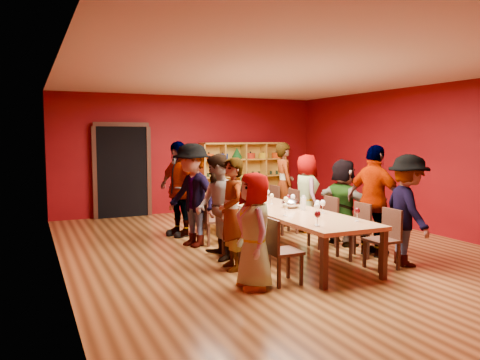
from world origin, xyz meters
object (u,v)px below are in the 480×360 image
(chair_person_left_1, at_px, (249,235))
(person_left_4, at_px, (179,189))
(shelving_unit, at_px, (243,173))
(chair_person_right_2, at_px, (326,219))
(chair_person_left_3, at_px, (210,217))
(chair_person_right_0, at_px, (386,235))
(tasting_table, at_px, (275,209))
(person_left_1, at_px, (232,214))
(chair_person_left_2, at_px, (232,227))
(person_left_3, at_px, (192,195))
(person_right_0, at_px, (408,210))
(chair_person_left_0, at_px, (279,247))
(person_left_0, at_px, (254,231))
(spittoon_bowl, at_px, (291,203))
(chair_person_right_4, at_px, (270,204))
(person_right_1, at_px, (375,201))
(chair_person_left_4, at_px, (193,210))
(person_right_3, at_px, (306,193))
(person_left_2, at_px, (217,207))
(chair_person_right_1, at_px, (357,228))
(person_right_2, at_px, (343,202))
(person_right_4, at_px, (284,184))
(chair_person_right_3, at_px, (289,209))
(wine_bottle, at_px, (241,187))

(chair_person_left_1, distance_m, person_left_4, 2.65)
(shelving_unit, bearing_deg, chair_person_right_2, -96.12)
(shelving_unit, relative_size, person_left_4, 1.28)
(chair_person_left_3, xyz_separation_m, chair_person_right_0, (1.82, -2.56, 0.00))
(tasting_table, distance_m, person_left_1, 1.46)
(chair_person_left_2, height_order, person_left_4, person_left_4)
(person_left_3, xyz_separation_m, person_right_0, (2.56, -2.56, -0.07))
(chair_person_left_0, xyz_separation_m, person_left_0, (-0.36, 0.00, 0.26))
(tasting_table, relative_size, spittoon_bowl, 14.03)
(person_left_4, relative_size, chair_person_right_4, 2.11)
(tasting_table, relative_size, chair_person_left_1, 5.06)
(person_right_1, bearing_deg, chair_person_left_4, 25.02)
(chair_person_right_0, distance_m, person_right_3, 2.86)
(person_left_2, distance_m, person_left_4, 1.97)
(person_left_4, height_order, chair_person_right_1, person_left_4)
(chair_person_left_1, relative_size, person_right_2, 0.57)
(chair_person_left_0, distance_m, chair_person_left_1, 0.90)
(person_left_4, relative_size, chair_person_right_2, 2.11)
(chair_person_left_1, relative_size, person_right_4, 0.49)
(chair_person_left_2, distance_m, person_right_1, 2.38)
(tasting_table, height_order, person_left_3, person_left_3)
(person_left_0, height_order, person_left_1, person_left_1)
(person_left_0, bearing_deg, person_right_3, 144.59)
(chair_person_right_0, xyz_separation_m, chair_person_right_3, (0.00, 2.81, 0.00))
(chair_person_left_4, distance_m, person_right_4, 2.20)
(person_right_1, bearing_deg, person_right_0, 172.35)
(chair_person_right_3, height_order, person_right_4, person_right_4)
(chair_person_left_0, height_order, wine_bottle, wine_bottle)
(chair_person_left_1, height_order, person_left_3, person_left_3)
(person_left_2, bearing_deg, spittoon_bowl, 92.78)
(chair_person_right_0, bearing_deg, person_left_3, 130.11)
(spittoon_bowl, bearing_deg, chair_person_left_4, 118.32)
(tasting_table, distance_m, wine_bottle, 2.00)
(chair_person_right_0, relative_size, chair_person_right_1, 1.00)
(person_right_3, bearing_deg, person_left_0, 148.34)
(chair_person_left_1, distance_m, person_left_3, 1.73)
(chair_person_left_4, bearing_deg, person_right_2, -42.20)
(chair_person_right_4, bearing_deg, person_right_3, -63.03)
(shelving_unit, xyz_separation_m, chair_person_left_4, (-2.31, -2.56, -0.49))
(chair_person_left_3, relative_size, spittoon_bowl, 2.78)
(person_right_3, bearing_deg, chair_person_left_3, 107.67)
(person_right_1, bearing_deg, chair_person_left_3, 36.59)
(chair_person_left_0, bearing_deg, person_right_1, 16.82)
(person_left_1, xyz_separation_m, chair_person_right_0, (2.11, -0.91, -0.33))
(person_right_3, height_order, person_right_4, person_right_4)
(person_left_2, height_order, chair_person_left_3, person_left_2)
(chair_person_left_3, bearing_deg, wine_bottle, 45.11)
(person_left_1, xyz_separation_m, chair_person_left_4, (0.29, 2.59, -0.33))
(person_left_4, xyz_separation_m, person_right_2, (2.48, -1.98, -0.16))
(person_left_2, relative_size, person_right_4, 0.93)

